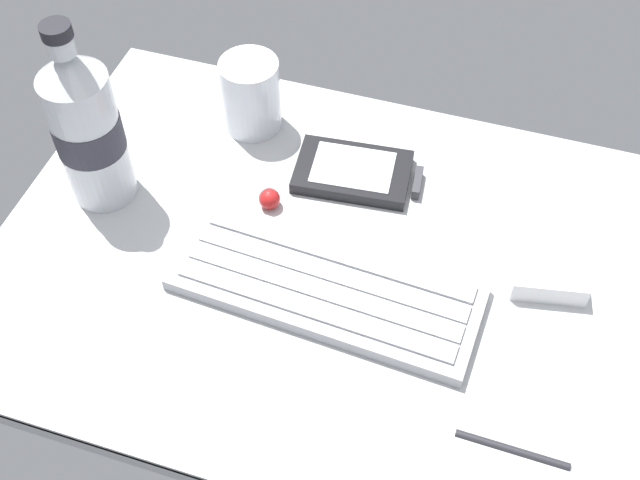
{
  "coord_description": "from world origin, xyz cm",
  "views": [
    {
      "loc": [
        13.97,
        -44.28,
        62.0
      ],
      "look_at": [
        0.0,
        0.0,
        3.0
      ],
      "focal_mm": 44.49,
      "sensor_mm": 36.0,
      "label": 1
    }
  ],
  "objects_px": {
    "keyboard": "(327,286)",
    "trackball_mouse": "(269,199)",
    "water_bottle": "(87,127)",
    "charger_block": "(548,273)",
    "juice_cup": "(251,97)",
    "handheld_device": "(359,173)",
    "stylus_pen": "(513,448)"
  },
  "relations": [
    {
      "from": "keyboard",
      "to": "trackball_mouse",
      "type": "distance_m",
      "value": 0.12
    },
    {
      "from": "water_bottle",
      "to": "charger_block",
      "type": "distance_m",
      "value": 0.46
    },
    {
      "from": "keyboard",
      "to": "charger_block",
      "type": "distance_m",
      "value": 0.21
    },
    {
      "from": "trackball_mouse",
      "to": "juice_cup",
      "type": "bearing_deg",
      "value": 118.31
    },
    {
      "from": "handheld_device",
      "to": "charger_block",
      "type": "height_order",
      "value": "charger_block"
    },
    {
      "from": "stylus_pen",
      "to": "keyboard",
      "type": "bearing_deg",
      "value": 152.19
    },
    {
      "from": "stylus_pen",
      "to": "trackball_mouse",
      "type": "bearing_deg",
      "value": 146.87
    },
    {
      "from": "keyboard",
      "to": "juice_cup",
      "type": "relative_size",
      "value": 3.49
    },
    {
      "from": "water_bottle",
      "to": "handheld_device",
      "type": "bearing_deg",
      "value": 21.2
    },
    {
      "from": "keyboard",
      "to": "charger_block",
      "type": "relative_size",
      "value": 4.23
    },
    {
      "from": "water_bottle",
      "to": "stylus_pen",
      "type": "xyz_separation_m",
      "value": [
        0.45,
        -0.16,
        -0.09
      ]
    },
    {
      "from": "charger_block",
      "to": "handheld_device",
      "type": "bearing_deg",
      "value": 160.28
    },
    {
      "from": "handheld_device",
      "to": "juice_cup",
      "type": "height_order",
      "value": "juice_cup"
    },
    {
      "from": "keyboard",
      "to": "juice_cup",
      "type": "xyz_separation_m",
      "value": [
        -0.15,
        0.19,
        0.03
      ]
    },
    {
      "from": "water_bottle",
      "to": "stylus_pen",
      "type": "height_order",
      "value": "water_bottle"
    },
    {
      "from": "water_bottle",
      "to": "stylus_pen",
      "type": "distance_m",
      "value": 0.49
    },
    {
      "from": "keyboard",
      "to": "trackball_mouse",
      "type": "xyz_separation_m",
      "value": [
        -0.09,
        0.08,
        0.0
      ]
    },
    {
      "from": "juice_cup",
      "to": "water_bottle",
      "type": "distance_m",
      "value": 0.19
    },
    {
      "from": "charger_block",
      "to": "water_bottle",
      "type": "bearing_deg",
      "value": -177.25
    },
    {
      "from": "juice_cup",
      "to": "keyboard",
      "type": "bearing_deg",
      "value": -52.88
    },
    {
      "from": "handheld_device",
      "to": "trackball_mouse",
      "type": "relative_size",
      "value": 6.03
    },
    {
      "from": "keyboard",
      "to": "trackball_mouse",
      "type": "height_order",
      "value": "trackball_mouse"
    },
    {
      "from": "keyboard",
      "to": "water_bottle",
      "type": "distance_m",
      "value": 0.28
    },
    {
      "from": "handheld_device",
      "to": "stylus_pen",
      "type": "bearing_deg",
      "value": -51.42
    },
    {
      "from": "keyboard",
      "to": "juice_cup",
      "type": "distance_m",
      "value": 0.24
    },
    {
      "from": "keyboard",
      "to": "water_bottle",
      "type": "height_order",
      "value": "water_bottle"
    },
    {
      "from": "juice_cup",
      "to": "trackball_mouse",
      "type": "bearing_deg",
      "value": -61.69
    },
    {
      "from": "trackball_mouse",
      "to": "water_bottle",
      "type": "bearing_deg",
      "value": -169.76
    },
    {
      "from": "keyboard",
      "to": "water_bottle",
      "type": "bearing_deg",
      "value": 168.41
    },
    {
      "from": "juice_cup",
      "to": "trackball_mouse",
      "type": "xyz_separation_m",
      "value": [
        0.06,
        -0.11,
        -0.03
      ]
    },
    {
      "from": "water_bottle",
      "to": "juice_cup",
      "type": "bearing_deg",
      "value": 51.36
    },
    {
      "from": "handheld_device",
      "to": "keyboard",
      "type": "bearing_deg",
      "value": -85.85
    }
  ]
}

